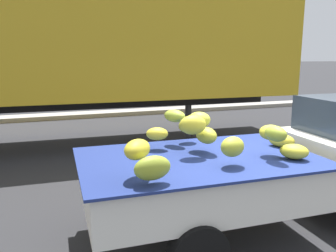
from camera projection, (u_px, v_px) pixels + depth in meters
ground at (266, 232)px, 4.60m from camera, size 220.00×220.00×0.00m
curb_strip at (117, 113)px, 13.64m from camera, size 80.00×0.80×0.16m
pickup_truck at (330, 158)px, 4.89m from camera, size 5.17×1.97×1.70m
semi_trailer at (61, 46)px, 8.51m from camera, size 12.10×3.07×3.95m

